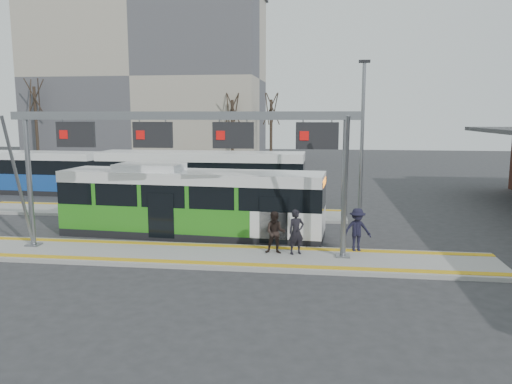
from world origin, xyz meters
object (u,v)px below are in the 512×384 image
passenger_b (275,233)px  gantry (183,141)px  hero_bus (191,203)px  passenger_c (357,230)px  passenger_a (296,232)px

passenger_b → gantry: bearing=-178.2°
hero_bus → passenger_b: bearing=-32.2°
gantry → passenger_c: (6.39, 0.85, -3.33)m
passenger_b → passenger_c: size_ratio=0.96×
passenger_a → passenger_c: (2.24, 0.67, -0.01)m
gantry → passenger_a: 5.32m
hero_bus → passenger_c: 7.30m
gantry → passenger_a: bearing=2.4°
hero_bus → passenger_a: 5.52m
hero_bus → passenger_b: hero_bus is taller
passenger_a → passenger_b: (-0.77, -0.03, -0.04)m
passenger_a → passenger_b: bearing=155.3°
gantry → passenger_a: (4.15, 0.18, -3.32)m
gantry → passenger_b: bearing=2.5°
hero_bus → passenger_a: hero_bus is taller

